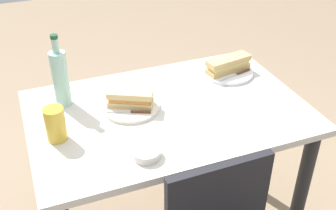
# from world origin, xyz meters

# --- Properties ---
(dining_table) EXTENTS (1.13, 0.74, 0.77)m
(dining_table) POSITION_xyz_m (0.00, 0.00, 0.64)
(dining_table) COLOR beige
(dining_table) RESTS_ON ground
(plate_near) EXTENTS (0.24, 0.24, 0.01)m
(plate_near) POSITION_xyz_m (0.14, -0.06, 0.78)
(plate_near) COLOR silver
(plate_near) RESTS_ON dining_table
(baguette_sandwich_near) EXTENTS (0.20, 0.15, 0.07)m
(baguette_sandwich_near) POSITION_xyz_m (0.14, -0.06, 0.82)
(baguette_sandwich_near) COLOR #DBB77A
(baguette_sandwich_near) RESTS_ON plate_near
(knife_near) EXTENTS (0.17, 0.08, 0.01)m
(knife_near) POSITION_xyz_m (0.16, -0.01, 0.79)
(knife_near) COLOR silver
(knife_near) RESTS_ON plate_near
(plate_far) EXTENTS (0.24, 0.24, 0.01)m
(plate_far) POSITION_xyz_m (-0.37, -0.18, 0.78)
(plate_far) COLOR white
(plate_far) RESTS_ON dining_table
(baguette_sandwich_far) EXTENTS (0.23, 0.11, 0.07)m
(baguette_sandwich_far) POSITION_xyz_m (-0.37, -0.18, 0.82)
(baguette_sandwich_far) COLOR tan
(baguette_sandwich_far) RESTS_ON plate_far
(knife_far) EXTENTS (0.18, 0.05, 0.01)m
(knife_far) POSITION_xyz_m (-0.39, -0.13, 0.79)
(knife_far) COLOR silver
(knife_far) RESTS_ON plate_far
(water_bottle) EXTENTS (0.07, 0.07, 0.31)m
(water_bottle) POSITION_xyz_m (0.39, -0.20, 0.90)
(water_bottle) COLOR #99C6B7
(water_bottle) RESTS_ON dining_table
(beer_glass) EXTENTS (0.08, 0.08, 0.13)m
(beer_glass) POSITION_xyz_m (0.46, 0.04, 0.84)
(beer_glass) COLOR gold
(beer_glass) RESTS_ON dining_table
(olive_bowl) EXTENTS (0.10, 0.10, 0.03)m
(olive_bowl) POSITION_xyz_m (0.18, 0.25, 0.79)
(olive_bowl) COLOR silver
(olive_bowl) RESTS_ON dining_table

